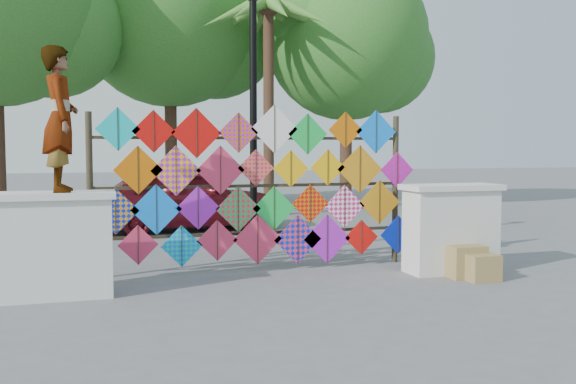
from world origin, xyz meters
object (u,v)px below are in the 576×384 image
at_px(vendor_woman, 60,119).
at_px(sedan, 184,198).
at_px(kite_rack, 260,188).
at_px(lamppost, 253,94).

relative_size(vendor_woman, sedan, 0.42).
bearing_deg(vendor_woman, kite_rack, -72.54).
bearing_deg(sedan, lamppost, -173.82).
height_order(vendor_woman, sedan, vendor_woman).
height_order(kite_rack, lamppost, lamppost).
relative_size(kite_rack, lamppost, 1.10).
distance_m(kite_rack, lamppost, 1.96).
bearing_deg(sedan, vendor_woman, 155.25).
xyz_separation_m(vendor_woman, lamppost, (2.92, 2.20, 0.54)).
xyz_separation_m(kite_rack, lamppost, (0.22, 1.27, 1.48)).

